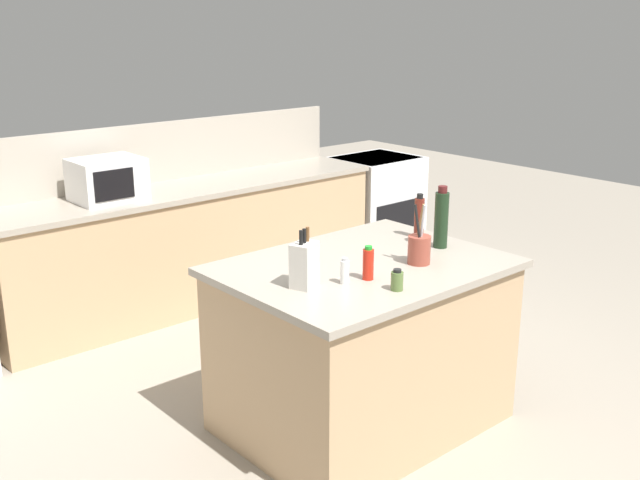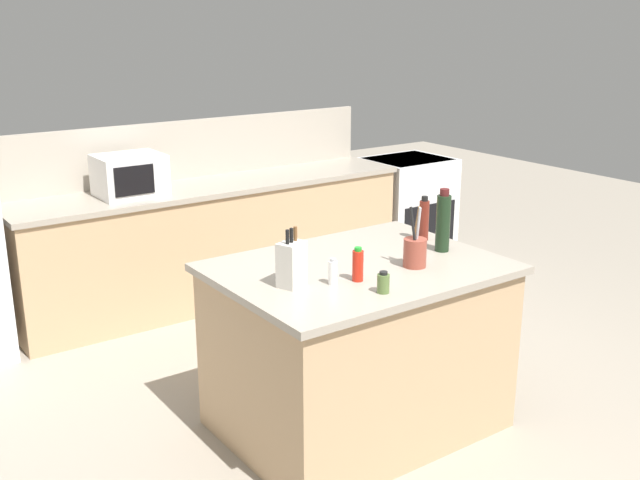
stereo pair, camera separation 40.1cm
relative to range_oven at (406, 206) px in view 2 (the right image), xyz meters
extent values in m
plane|color=gray|center=(-2.31, -2.20, -0.47)|extent=(14.00, 14.00, 0.00)
cube|color=tan|center=(-2.01, 0.00, -0.02)|extent=(3.13, 0.62, 0.90)
cube|color=#9E9384|center=(-2.01, 0.00, 0.45)|extent=(3.17, 0.66, 0.04)
cube|color=#B2A899|center=(-2.01, 0.32, 0.70)|extent=(3.13, 0.03, 0.46)
cube|color=tan|center=(-2.31, -2.20, -0.02)|extent=(1.41, 1.04, 0.90)
cube|color=#9E9384|center=(-2.31, -2.20, 0.45)|extent=(1.47, 1.10, 0.04)
cube|color=white|center=(0.00, 0.00, -0.01)|extent=(0.76, 0.64, 0.92)
cube|color=black|center=(0.00, -0.32, -0.12)|extent=(0.61, 0.01, 0.41)
cube|color=black|center=(0.00, 0.00, 0.44)|extent=(0.68, 0.58, 0.02)
cube|color=white|center=(-2.68, 0.00, 0.62)|extent=(0.47, 0.38, 0.30)
cube|color=black|center=(-2.72, -0.19, 0.62)|extent=(0.29, 0.01, 0.21)
cube|color=beige|center=(-2.77, -2.26, 0.58)|extent=(0.16, 0.14, 0.22)
cylinder|color=black|center=(-2.80, -2.27, 0.73)|extent=(0.02, 0.02, 0.07)
cylinder|color=black|center=(-2.77, -2.26, 0.73)|extent=(0.02, 0.02, 0.07)
cylinder|color=brown|center=(-2.74, -2.25, 0.73)|extent=(0.02, 0.02, 0.07)
cylinder|color=brown|center=(-2.09, -2.39, 0.55)|extent=(0.12, 0.12, 0.15)
cylinder|color=olive|center=(-2.07, -2.38, 0.70)|extent=(0.01, 0.05, 0.18)
cylinder|color=black|center=(-2.10, -2.38, 0.70)|extent=(0.01, 0.05, 0.18)
cylinder|color=#B2B2B7|center=(-2.08, -2.40, 0.70)|extent=(0.01, 0.03, 0.18)
cylinder|color=maroon|center=(-1.72, -2.06, 0.59)|extent=(0.06, 0.06, 0.23)
cylinder|color=black|center=(-1.72, -2.06, 0.72)|extent=(0.04, 0.04, 0.03)
cylinder|color=red|center=(-2.46, -2.39, 0.55)|extent=(0.05, 0.05, 0.15)
cylinder|color=green|center=(-2.46, -2.39, 0.64)|extent=(0.04, 0.04, 0.02)
cylinder|color=silver|center=(-2.59, -2.36, 0.53)|extent=(0.05, 0.05, 0.12)
cylinder|color=#B2B2B7|center=(-2.59, -2.36, 0.60)|extent=(0.03, 0.03, 0.02)
cylinder|color=black|center=(-1.78, -2.27, 0.63)|extent=(0.08, 0.08, 0.31)
cylinder|color=#4C1919|center=(-1.78, -2.27, 0.81)|extent=(0.05, 0.05, 0.04)
cylinder|color=#567038|center=(-2.47, -2.59, 0.52)|extent=(0.06, 0.06, 0.09)
cylinder|color=black|center=(-2.47, -2.59, 0.57)|extent=(0.04, 0.04, 0.02)
camera|label=1|loc=(-4.93, -4.86, 1.73)|focal=42.00mm
camera|label=2|loc=(-4.62, -5.11, 1.73)|focal=42.00mm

